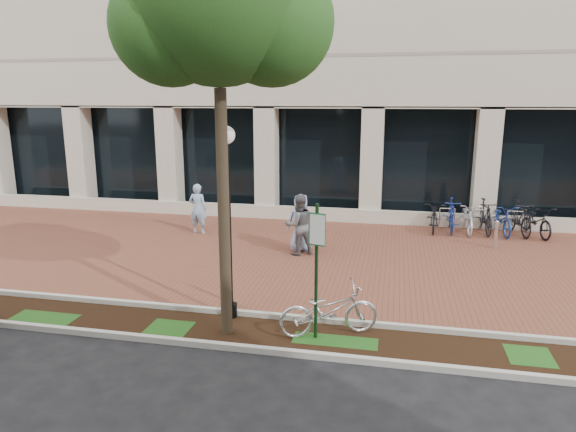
% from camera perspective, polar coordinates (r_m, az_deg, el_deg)
% --- Properties ---
extents(ground, '(120.00, 120.00, 0.00)m').
position_cam_1_polar(ground, '(15.19, 0.50, -4.34)').
color(ground, black).
rests_on(ground, ground).
extents(brick_plaza, '(40.00, 9.00, 0.01)m').
position_cam_1_polar(brick_plaza, '(15.19, 0.50, -4.32)').
color(brick_plaza, brown).
rests_on(brick_plaza, ground).
extents(planting_strip, '(40.00, 1.50, 0.01)m').
position_cam_1_polar(planting_strip, '(10.44, -5.32, -12.68)').
color(planting_strip, black).
rests_on(planting_strip, ground).
extents(curb_plaza_side, '(40.00, 0.12, 0.12)m').
position_cam_1_polar(curb_plaza_side, '(11.07, -4.17, -10.80)').
color(curb_plaza_side, beige).
rests_on(curb_plaza_side, ground).
extents(curb_street_side, '(40.00, 0.12, 0.12)m').
position_cam_1_polar(curb_street_side, '(9.77, -6.65, -14.22)').
color(curb_street_side, beige).
rests_on(curb_street_side, ground).
extents(parking_sign, '(0.34, 0.07, 2.65)m').
position_cam_1_polar(parking_sign, '(9.53, 3.18, -4.42)').
color(parking_sign, '#153B1B').
rests_on(parking_sign, ground).
extents(lamppost, '(0.36, 0.36, 3.99)m').
position_cam_1_polar(lamppost, '(10.41, -6.68, 0.39)').
color(lamppost, black).
rests_on(lamppost, ground).
extents(street_tree, '(3.78, 3.15, 7.84)m').
position_cam_1_polar(street_tree, '(9.53, -7.45, 22.16)').
color(street_tree, '#4C3B2B').
rests_on(street_tree, ground).
extents(locked_bicycle, '(2.09, 1.41, 1.04)m').
position_cam_1_polar(locked_bicycle, '(10.09, 4.56, -10.38)').
color(locked_bicycle, silver).
rests_on(locked_bicycle, ground).
extents(pedestrian_left, '(0.65, 0.44, 1.71)m').
position_cam_1_polar(pedestrian_left, '(17.69, -9.98, 0.81)').
color(pedestrian_left, '#92B4DB').
rests_on(pedestrian_left, ground).
extents(pedestrian_mid, '(1.10, 1.04, 1.80)m').
position_cam_1_polar(pedestrian_mid, '(15.00, 1.22, -0.99)').
color(pedestrian_mid, '#5F5E63').
rests_on(pedestrian_mid, ground).
extents(pedestrian_right, '(0.98, 0.78, 1.75)m').
position_cam_1_polar(pedestrian_right, '(15.36, 1.43, -0.77)').
color(pedestrian_right, '#98ADE3').
rests_on(pedestrian_right, ground).
extents(bollard, '(0.12, 0.12, 0.90)m').
position_cam_1_polar(bollard, '(16.95, 22.11, -1.88)').
color(bollard, silver).
rests_on(bollard, ground).
extents(bike_rack_cluster, '(4.29, 2.09, 1.16)m').
position_cam_1_polar(bike_rack_cluster, '(18.76, 21.00, -0.15)').
color(bike_rack_cluster, black).
rests_on(bike_rack_cluster, ground).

